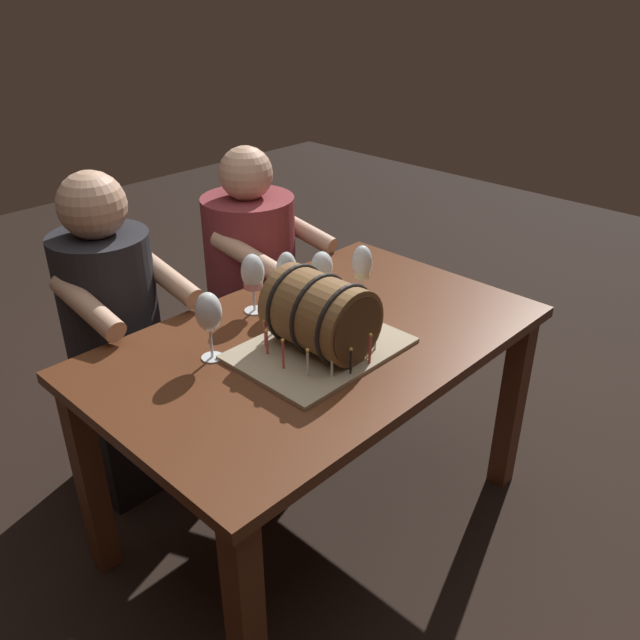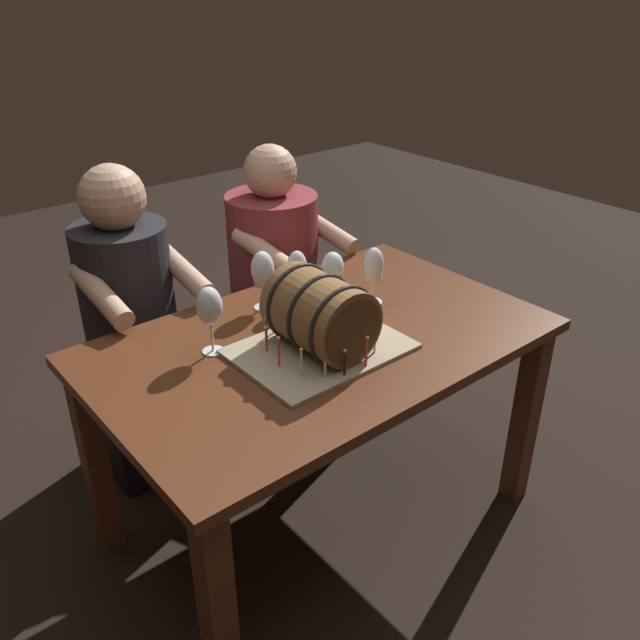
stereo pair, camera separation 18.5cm
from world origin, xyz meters
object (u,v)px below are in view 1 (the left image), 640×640
(person_seated_left, at_px, (118,352))
(wine_glass_white, at_px, (362,265))
(wine_glass_amber, at_px, (287,273))
(dining_table, at_px, (318,368))
(barrel_cake, at_px, (320,317))
(wine_glass_rose, at_px, (253,275))
(wine_glass_empty, at_px, (208,313))
(wine_glass_red, at_px, (322,268))
(person_seated_right, at_px, (253,295))

(person_seated_left, bearing_deg, wine_glass_white, -45.38)
(wine_glass_amber, distance_m, wine_glass_white, 0.25)
(dining_table, distance_m, person_seated_left, 0.74)
(barrel_cake, bearing_deg, wine_glass_white, 21.29)
(wine_glass_rose, height_order, wine_glass_white, wine_glass_rose)
(wine_glass_amber, height_order, wine_glass_empty, wine_glass_empty)
(dining_table, relative_size, wine_glass_red, 7.49)
(wine_glass_red, distance_m, person_seated_right, 0.62)
(dining_table, xyz_separation_m, wine_glass_red, (0.17, 0.15, 0.23))
(wine_glass_amber, xyz_separation_m, wine_glass_empty, (-0.37, -0.08, 0.02))
(dining_table, height_order, wine_glass_red, wine_glass_red)
(wine_glass_rose, relative_size, wine_glass_white, 1.01)
(dining_table, bearing_deg, wine_glass_rose, 94.11)
(wine_glass_rose, height_order, wine_glass_empty, wine_glass_empty)
(wine_glass_amber, bearing_deg, wine_glass_empty, -167.68)
(wine_glass_red, xyz_separation_m, wine_glass_rose, (-0.19, 0.12, 0.00))
(dining_table, bearing_deg, barrel_cake, -130.92)
(person_seated_right, bearing_deg, wine_glass_red, -104.75)
(wine_glass_amber, xyz_separation_m, person_seated_left, (-0.39, 0.45, -0.32))
(wine_glass_amber, distance_m, wine_glass_empty, 0.38)
(dining_table, bearing_deg, wine_glass_amber, 69.57)
(wine_glass_white, bearing_deg, wine_glass_red, 142.62)
(barrel_cake, relative_size, wine_glass_red, 2.66)
(barrel_cake, relative_size, wine_glass_rose, 2.44)
(wine_glass_red, bearing_deg, dining_table, -139.45)
(dining_table, distance_m, wine_glass_white, 0.37)
(person_seated_right, bearing_deg, person_seated_left, -179.98)
(wine_glass_empty, bearing_deg, person_seated_right, 41.50)
(wine_glass_empty, relative_size, wine_glass_white, 1.06)
(dining_table, xyz_separation_m, wine_glass_amber, (0.08, 0.21, 0.23))
(wine_glass_rose, relative_size, person_seated_right, 0.17)
(dining_table, bearing_deg, wine_glass_white, 13.89)
(wine_glass_white, xyz_separation_m, person_seated_left, (-0.59, 0.59, -0.32))
(dining_table, distance_m, barrel_cake, 0.23)
(wine_glass_empty, relative_size, person_seated_left, 0.18)
(barrel_cake, height_order, wine_glass_white, barrel_cake)
(wine_glass_white, bearing_deg, barrel_cake, -158.71)
(wine_glass_red, height_order, person_seated_left, person_seated_left)
(wine_glass_amber, height_order, wine_glass_white, wine_glass_white)
(barrel_cake, height_order, wine_glass_red, barrel_cake)
(wine_glass_empty, bearing_deg, barrel_cake, -38.48)
(wine_glass_white, bearing_deg, person_seated_right, 87.00)
(wine_glass_red, xyz_separation_m, wine_glass_empty, (-0.47, -0.02, 0.02))
(wine_glass_amber, relative_size, person_seated_left, 0.16)
(wine_glass_rose, distance_m, person_seated_left, 0.59)
(barrel_cake, xyz_separation_m, wine_glass_empty, (-0.24, 0.19, 0.03))
(wine_glass_red, height_order, person_seated_right, person_seated_right)
(dining_table, relative_size, person_seated_right, 1.19)
(wine_glass_empty, bearing_deg, wine_glass_red, 2.09)
(dining_table, xyz_separation_m, wine_glass_white, (0.28, 0.07, 0.24))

